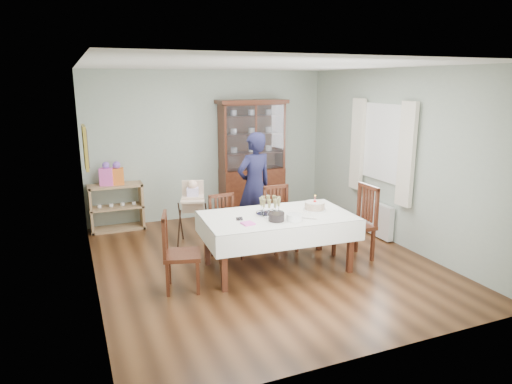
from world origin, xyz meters
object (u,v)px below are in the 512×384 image
chair_end_left (181,267)px  gift_bag_orange (117,174)px  champagne_tray (270,209)px  gift_bag_pink (107,175)px  sideboard (117,207)px  chair_far_left (226,240)px  china_cabinet (252,157)px  woman (254,186)px  chair_end_right (355,237)px  birthday_cake (315,206)px  dining_table (277,242)px  high_chair (194,219)px  chair_far_right (281,231)px

chair_end_left → gift_bag_orange: (-0.42, 2.71, 0.69)m
champagne_tray → gift_bag_pink: size_ratio=0.97×
sideboard → gift_bag_orange: gift_bag_orange is taller
chair_far_left → champagne_tray: (0.43, -0.57, 0.56)m
china_cabinet → woman: 1.36m
gift_bag_pink → gift_bag_orange: bearing=0.0°
chair_end_left → chair_end_right: bearing=-73.7°
chair_end_right → woman: bearing=-145.2°
birthday_cake → gift_bag_pink: bearing=134.8°
chair_end_right → dining_table: bearing=-94.5°
chair_far_left → gift_bag_orange: (-1.27, 1.93, 0.70)m
chair_far_left → birthday_cake: birthday_cake is taller
chair_end_left → high_chair: bearing=-5.1°
chair_far_left → chair_end_right: (1.70, -0.72, 0.04)m
china_cabinet → high_chair: bearing=-141.8°
chair_far_left → gift_bag_pink: bearing=122.6°
chair_end_right → champagne_tray: 1.38m
woman → champagne_tray: 1.28m
woman → chair_end_right: bearing=111.8°
sideboard → birthday_cake: (2.40, -2.57, 0.42)m
high_chair → woman: bearing=10.4°
chair_end_right → woman: 1.80m
woman → birthday_cake: woman is taller
chair_end_left → high_chair: 1.67m
chair_far_right → woman: 0.90m
dining_table → chair_far_right: bearing=60.7°
woman → birthday_cake: size_ratio=5.42×
chair_far_left → champagne_tray: bearing=-56.6°
woman → champagne_tray: bearing=63.8°
chair_far_left → chair_end_left: (-0.85, -0.77, 0.02)m
sideboard → gift_bag_pink: 0.59m
chair_end_left → gift_bag_orange: 2.82m
china_cabinet → birthday_cake: size_ratio=6.81×
champagne_tray → gift_bag_orange: size_ratio=0.98×
chair_end_left → high_chair: (0.57, 1.56, 0.11)m
chair_end_left → gift_bag_pink: bearing=27.5°
china_cabinet → gift_bag_orange: (-2.45, 0.00, -0.15)m
dining_table → champagne_tray: size_ratio=5.27×
chair_end_right → champagne_tray: size_ratio=2.73×
chair_end_right → champagne_tray: (-1.27, 0.15, 0.52)m
birthday_cake → gift_bag_pink: size_ratio=0.80×
gift_bag_orange → high_chair: bearing=-48.9°
china_cabinet → gift_bag_pink: size_ratio=5.42×
sideboard → woman: bearing=-32.1°
champagne_tray → gift_bag_orange: (-1.71, 2.50, 0.14)m
dining_table → high_chair: size_ratio=2.01×
high_chair → birthday_cake: size_ratio=3.20×
sideboard → champagne_tray: champagne_tray is taller
dining_table → champagne_tray: bearing=137.9°
birthday_cake → gift_bag_pink: gift_bag_pink is taller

